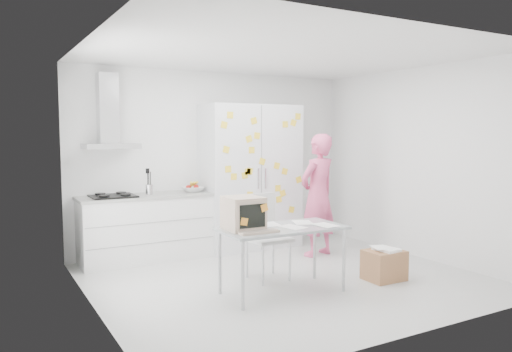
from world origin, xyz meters
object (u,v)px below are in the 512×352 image
desk (258,221)px  chair (265,231)px  cardboard_box (384,265)px  person (318,195)px

desk → chair: size_ratio=1.35×
desk → cardboard_box: bearing=-6.8°
person → cardboard_box: person is taller
person → chair: (-1.24, -0.59, -0.30)m
desk → person: bearing=36.6°
desk → chair: (0.40, 0.55, -0.25)m
chair → cardboard_box: (1.21, -0.79, -0.40)m
desk → cardboard_box: size_ratio=3.04×
chair → cardboard_box: chair is taller
person → cardboard_box: 1.55m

